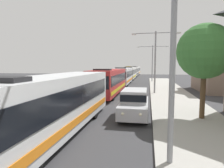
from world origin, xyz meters
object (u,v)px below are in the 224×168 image
(bus_second_in_line, at_px, (109,81))
(roadside_tree, at_px, (205,52))
(bus_rear, at_px, (134,71))
(bus_fourth_in_line, at_px, (130,73))
(bus_tail_end, at_px, (136,70))
(streetlamp_near, at_px, (174,25))
(white_suv, at_px, (135,102))
(bus_middle, at_px, (123,75))
(streetlamp_far, at_px, (152,59))
(bus_lead, at_px, (55,103))
(box_truck_oncoming, at_px, (129,70))
(streetlamp_mid, at_px, (155,55))

(bus_second_in_line, bearing_deg, roadside_tree, -49.20)
(bus_rear, height_order, roadside_tree, roadside_tree)
(bus_fourth_in_line, height_order, bus_rear, same)
(bus_tail_end, height_order, streetlamp_near, streetlamp_near)
(white_suv, distance_m, roadside_tree, 5.53)
(bus_fourth_in_line, xyz_separation_m, bus_rear, (0.00, 13.05, 0.00))
(bus_middle, xyz_separation_m, streetlamp_far, (5.40, 6.23, 3.18))
(bus_rear, xyz_separation_m, bus_tail_end, (0.00, 13.09, 0.00))
(bus_lead, height_order, white_suv, bus_lead)
(bus_second_in_line, distance_m, bus_tail_end, 52.09)
(bus_tail_end, bearing_deg, bus_second_in_line, -90.00)
(bus_second_in_line, height_order, bus_middle, same)
(bus_second_in_line, relative_size, box_truck_oncoming, 1.56)
(bus_tail_end, distance_m, roadside_tree, 62.02)
(bus_lead, height_order, streetlamp_mid, streetlamp_mid)
(bus_tail_end, relative_size, streetlamp_mid, 1.63)
(box_truck_oncoming, bearing_deg, streetlamp_far, -77.02)
(streetlamp_far, bearing_deg, bus_second_in_line, -105.69)
(streetlamp_near, bearing_deg, bus_fourth_in_line, 97.39)
(bus_tail_end, bearing_deg, roadside_tree, -82.52)
(streetlamp_far, distance_m, roadside_tree, 28.69)
(bus_lead, distance_m, white_suv, 5.70)
(white_suv, bearing_deg, bus_tail_end, 93.45)
(bus_middle, bearing_deg, streetlamp_far, 49.11)
(box_truck_oncoming, relative_size, streetlamp_near, 0.97)
(white_suv, bearing_deg, bus_second_in_line, 111.67)
(bus_lead, bearing_deg, streetlamp_mid, 70.64)
(white_suv, bearing_deg, streetlamp_far, 86.59)
(bus_fourth_in_line, distance_m, streetlamp_near, 42.09)
(streetlamp_far, bearing_deg, bus_lead, -99.34)
(white_suv, distance_m, streetlamp_far, 28.83)
(bus_middle, height_order, streetlamp_mid, streetlamp_mid)
(white_suv, height_order, streetlamp_mid, streetlamp_mid)
(streetlamp_near, xyz_separation_m, streetlamp_far, (0.00, 34.89, -0.02))
(bus_rear, bearing_deg, bus_middle, -90.00)
(box_truck_oncoming, bearing_deg, streetlamp_near, -83.17)
(bus_tail_end, relative_size, box_truck_oncoming, 1.66)
(streetlamp_near, bearing_deg, bus_tail_end, 94.56)
(bus_lead, xyz_separation_m, streetlamp_mid, (5.40, 15.37, 3.11))
(bus_second_in_line, bearing_deg, bus_tail_end, 90.00)
(streetlamp_near, height_order, streetlamp_far, streetlamp_near)
(bus_second_in_line, distance_m, streetlamp_mid, 6.48)
(bus_middle, height_order, bus_fourth_in_line, same)
(bus_second_in_line, relative_size, bus_middle, 1.00)
(bus_tail_end, bearing_deg, streetlamp_far, -80.67)
(bus_second_in_line, relative_size, bus_rear, 1.01)
(bus_lead, height_order, roadside_tree, roadside_tree)
(bus_second_in_line, height_order, streetlamp_far, streetlamp_far)
(streetlamp_near, bearing_deg, streetlamp_far, 90.00)
(white_suv, relative_size, streetlamp_mid, 0.65)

